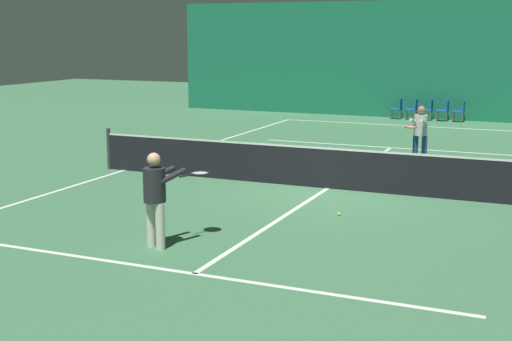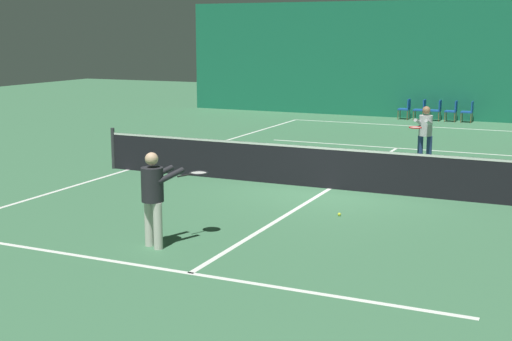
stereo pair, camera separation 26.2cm
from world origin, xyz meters
The scene contains 16 objects.
ground_plane centered at (0.00, 0.00, 0.00)m, with size 60.00×60.00×0.00m, color #3D704C.
backdrop_curtain centered at (0.00, 14.44, 2.40)m, with size 23.00×0.12×4.80m.
court_line_baseline_far centered at (0.00, 11.90, 0.00)m, with size 11.00×0.10×0.00m.
court_line_service_far centered at (0.00, 6.40, 0.00)m, with size 8.25×0.10×0.00m.
court_line_service_near centered at (0.00, -6.40, 0.00)m, with size 8.25×0.10×0.00m.
court_line_sideline_left centered at (-5.50, 0.00, 0.00)m, with size 0.10×23.80×0.00m.
court_line_centre centered at (0.00, 0.00, 0.00)m, with size 0.10×12.80×0.00m.
tennis_net centered at (0.00, 0.00, 0.51)m, with size 12.00×0.10×1.07m.
player_near centered at (-1.18, -5.46, 0.93)m, with size 0.81×1.35×1.60m.
player_far centered at (1.30, 4.03, 0.91)m, with size 0.45×1.33×1.56m.
courtside_chair_0 centered at (-1.45, 13.89, 0.49)m, with size 0.44×0.44×0.84m.
courtside_chair_1 centered at (-0.82, 13.89, 0.49)m, with size 0.44×0.44×0.84m.
courtside_chair_2 centered at (-0.20, 13.89, 0.49)m, with size 0.44×0.44×0.84m.
courtside_chair_3 centered at (0.43, 13.89, 0.49)m, with size 0.44×0.44×0.84m.
courtside_chair_4 centered at (1.06, 13.89, 0.49)m, with size 0.44×0.44×0.84m.
tennis_ball centered at (0.96, -2.27, 0.03)m, with size 0.07×0.07×0.07m.
Camera 1 is at (4.82, -15.23, 3.49)m, focal length 50.00 mm.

